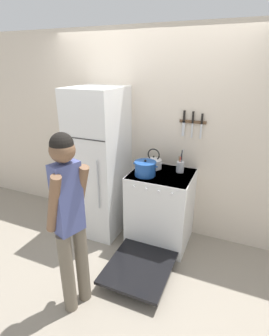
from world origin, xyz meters
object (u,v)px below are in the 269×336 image
(refrigerator, at_px, (100,164))
(dutch_oven_pot, at_px, (145,168))
(person, at_px, (69,217))
(utensil_jar, at_px, (180,166))
(tea_kettle, at_px, (154,162))
(stove_range, at_px, (159,210))

(refrigerator, height_order, dutch_oven_pot, refrigerator)
(refrigerator, bearing_deg, dutch_oven_pot, -8.52)
(dutch_oven_pot, height_order, person, person)
(refrigerator, xyz_separation_m, utensil_jar, (1.01, 0.16, 0.06))
(refrigerator, xyz_separation_m, dutch_oven_pot, (0.66, -0.10, 0.07))
(tea_kettle, bearing_deg, stove_range, -47.79)
(stove_range, relative_size, tea_kettle, 5.52)
(dutch_oven_pot, bearing_deg, stove_range, 28.22)
(person, bearing_deg, stove_range, -0.56)
(refrigerator, relative_size, stove_range, 1.36)
(refrigerator, distance_m, stove_range, 0.96)
(utensil_jar, distance_m, person, 1.49)
(stove_range, xyz_separation_m, utensil_jar, (0.18, 0.17, 0.54))
(stove_range, xyz_separation_m, person, (-0.41, -1.19, 0.49))
(stove_range, height_order, utensil_jar, utensil_jar)
(dutch_oven_pot, relative_size, tea_kettle, 1.16)
(refrigerator, xyz_separation_m, stove_range, (0.83, -0.01, -0.48))
(refrigerator, relative_size, utensil_jar, 6.77)
(stove_range, bearing_deg, utensil_jar, 43.57)
(refrigerator, distance_m, utensil_jar, 1.02)
(tea_kettle, height_order, person, person)
(stove_range, distance_m, dutch_oven_pot, 0.59)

